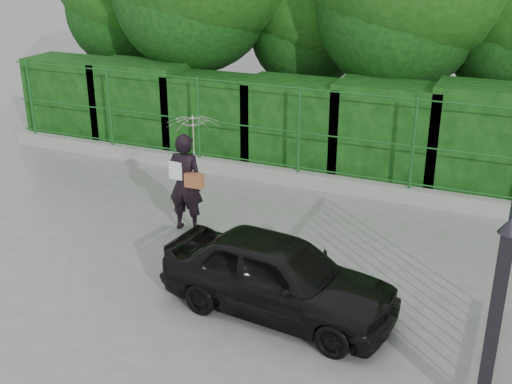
% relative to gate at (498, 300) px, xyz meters
% --- Properties ---
extents(ground, '(80.00, 80.00, 0.00)m').
position_rel_gate_xyz_m(ground, '(-4.60, 0.72, -1.19)').
color(ground, gray).
extents(kerb, '(14.00, 0.25, 0.30)m').
position_rel_gate_xyz_m(kerb, '(-4.60, 5.22, -1.04)').
color(kerb, '#9E9E99').
rests_on(kerb, ground).
extents(fence, '(14.13, 0.06, 1.80)m').
position_rel_gate_xyz_m(fence, '(-4.38, 5.22, 0.01)').
color(fence, '#17571D').
rests_on(fence, kerb).
extents(hedge, '(14.20, 1.20, 2.21)m').
position_rel_gate_xyz_m(hedge, '(-4.51, 6.22, -0.16)').
color(hedge, black).
rests_on(hedge, ground).
extents(gate, '(0.22, 2.33, 2.36)m').
position_rel_gate_xyz_m(gate, '(0.00, 0.00, 0.00)').
color(gate, black).
rests_on(gate, ground).
extents(woman, '(0.94, 0.92, 2.09)m').
position_rel_gate_xyz_m(woman, '(-5.17, 2.46, 0.16)').
color(woman, black).
rests_on(woman, ground).
extents(car, '(3.43, 1.69, 1.13)m').
position_rel_gate_xyz_m(car, '(-2.79, 0.58, -0.62)').
color(car, black).
rests_on(car, ground).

